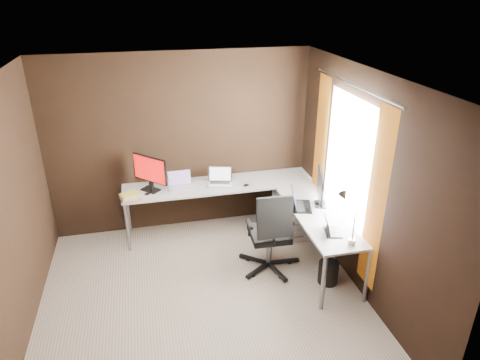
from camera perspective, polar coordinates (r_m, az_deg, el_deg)
The scene contains 15 objects.
room at distance 4.43m, azimuth -1.15°, elevation -1.96°, with size 3.60×3.60×2.50m.
desk at distance 5.64m, azimuth 1.80°, elevation -2.54°, with size 2.65×2.25×0.73m.
drawer_pedestal at distance 6.08m, azimuth 6.85°, elevation -4.65°, with size 0.42×0.50×0.60m, color silver.
monitor_left at distance 5.78m, azimuth -11.92°, elevation 1.13°, with size 0.41×0.41×0.48m.
monitor_right at distance 5.37m, azimuth 10.66°, elevation -0.85°, with size 0.21×0.53×0.45m.
laptop_white at distance 5.90m, azimuth -8.01°, elevation -0.47°, with size 0.32×0.23×0.21m.
laptop_silver at distance 5.94m, azimuth -2.70°, elevation -0.00°, with size 0.39×0.32×0.22m.
laptop_black_big at distance 5.36m, azimuth 7.80°, elevation -3.11°, with size 0.33×0.40×0.23m.
laptop_black_small at distance 4.91m, azimuth 12.03°, elevation -6.44°, with size 0.24×0.29×0.17m.
book_stack at distance 5.69m, azimuth -14.42°, elevation -2.15°, with size 0.29×0.26×0.08m.
mouse_left at distance 5.76m, azimuth -12.27°, elevation -1.82°, with size 0.08×0.05×0.03m, color black.
mouse_corner at distance 5.87m, azimuth 0.86°, elevation -0.68°, with size 0.08×0.05×0.03m, color black.
desk_lamp at distance 4.60m, azimuth 14.06°, elevation -4.04°, with size 0.19×0.22×0.60m.
office_chair at distance 5.34m, azimuth 3.98°, elevation -8.84°, with size 0.60×0.60×1.08m.
wastebasket at distance 5.31m, azimuth 11.68°, elevation -11.96°, with size 0.24×0.24×0.27m, color black.
Camera 1 is at (-0.47, -3.80, 3.27)m, focal length 32.00 mm.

